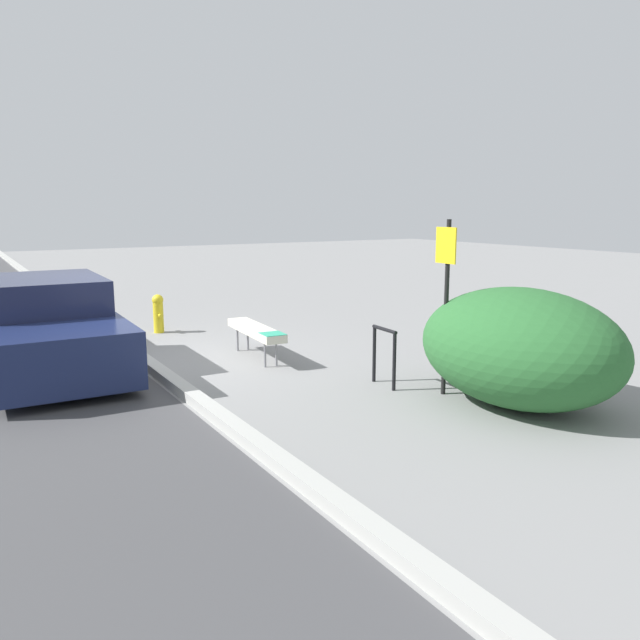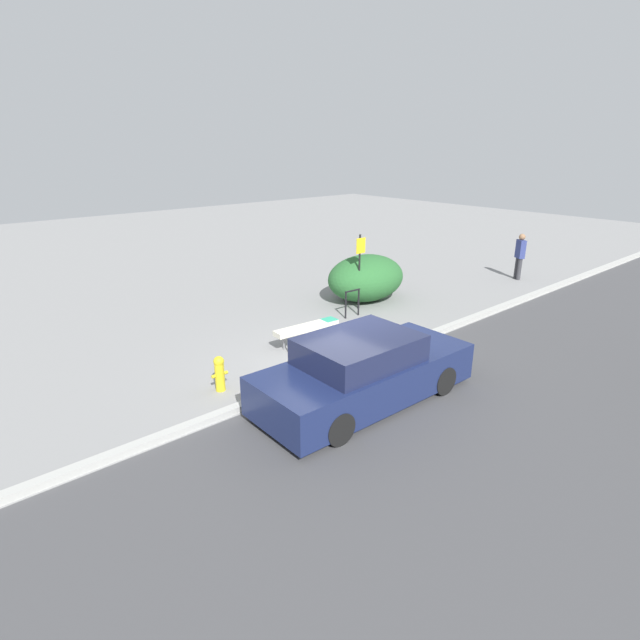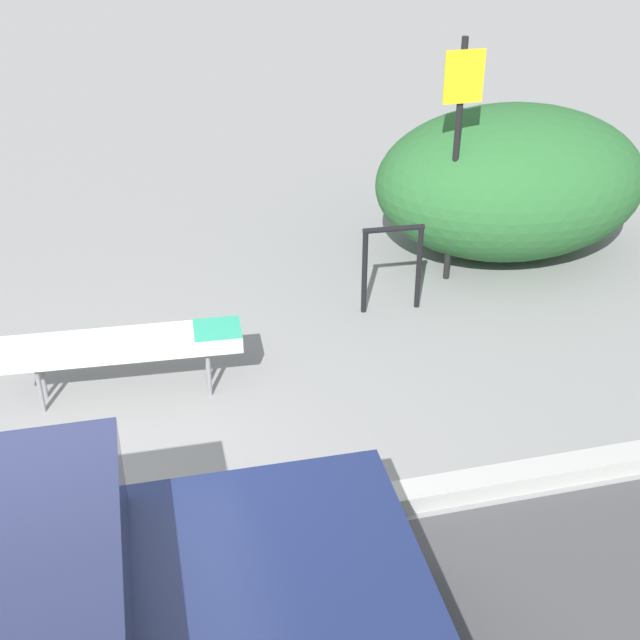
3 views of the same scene
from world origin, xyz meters
TOP-DOWN VIEW (x-y plane):
  - ground_plane at (0.00, 0.00)m, footprint 60.00×60.00m
  - road_strip at (0.00, -5.15)m, footprint 60.00×10.00m
  - curb at (0.00, 0.00)m, footprint 60.00×0.20m
  - bench at (0.53, 1.70)m, footprint 1.83×0.47m
  - bike_rack at (2.93, 2.52)m, footprint 0.55×0.08m
  - sign_post at (3.64, 2.96)m, footprint 0.36×0.08m
  - fire_hydrant at (-2.41, 0.96)m, footprint 0.36×0.22m
  - shrub_hedge at (4.46, 3.46)m, footprint 2.75×2.06m
  - pedestrian at (10.69, 1.55)m, footprint 0.39×0.44m
  - parked_car_near at (-0.50, -1.29)m, footprint 4.63×1.91m

SIDE VIEW (x-z plane):
  - ground_plane at x=0.00m, z-range 0.00..0.00m
  - road_strip at x=0.00m, z-range 0.00..0.01m
  - curb at x=0.00m, z-range 0.00..0.13m
  - fire_hydrant at x=-2.41m, z-range 0.03..0.79m
  - bench at x=0.53m, z-range 0.19..0.73m
  - bike_rack at x=2.93m, z-range 0.09..0.91m
  - parked_car_near at x=-0.50m, z-range -0.06..1.34m
  - shrub_hedge at x=4.46m, z-range 0.00..1.48m
  - pedestrian at x=10.69m, z-range 0.06..1.77m
  - sign_post at x=3.64m, z-range 0.23..2.53m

